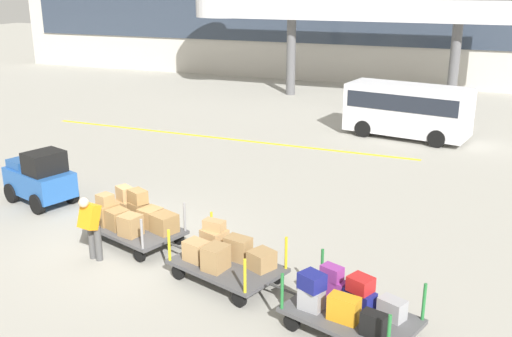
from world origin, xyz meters
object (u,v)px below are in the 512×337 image
at_px(baggage_cart_middle, 225,256).
at_px(shuttle_van, 408,107).
at_px(baggage_cart_lead, 133,218).
at_px(baggage_tug, 40,178).
at_px(baggage_cart_tail, 348,305).
at_px(baggage_handler, 91,225).

relative_size(baggage_cart_middle, shuttle_van, 0.61).
bearing_deg(shuttle_van, baggage_cart_lead, -110.26).
distance_m(baggage_tug, baggage_cart_tail, 10.10).
relative_size(baggage_cart_tail, baggage_handler, 1.97).
bearing_deg(baggage_handler, baggage_cart_lead, 78.15).
relative_size(baggage_cart_lead, baggage_handler, 1.97).
bearing_deg(shuttle_van, baggage_cart_middle, -97.54).
distance_m(baggage_cart_lead, shuttle_van, 13.49).
xyz_separation_m(baggage_cart_lead, baggage_cart_middle, (2.87, -0.91, -0.06)).
xyz_separation_m(baggage_tug, baggage_cart_tail, (9.61, -3.09, -0.21)).
bearing_deg(baggage_cart_tail, baggage_cart_middle, 161.22).
bearing_deg(baggage_cart_middle, baggage_cart_tail, -18.78).
height_order(baggage_cart_middle, baggage_handler, baggage_handler).
bearing_deg(baggage_tug, baggage_cart_middle, -17.38).
bearing_deg(baggage_handler, shuttle_van, 70.46).
relative_size(baggage_tug, baggage_cart_middle, 0.76).
distance_m(baggage_cart_middle, baggage_cart_tail, 3.04).
distance_m(baggage_cart_middle, shuttle_van, 13.68).
height_order(baggage_tug, baggage_cart_lead, baggage_tug).
distance_m(baggage_cart_middle, baggage_handler, 3.17).
height_order(baggage_cart_lead, baggage_handler, baggage_handler).
distance_m(baggage_cart_tail, shuttle_van, 14.58).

